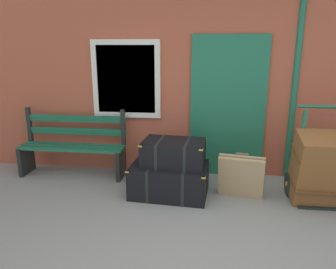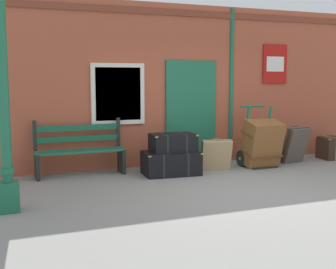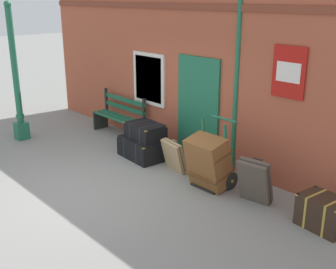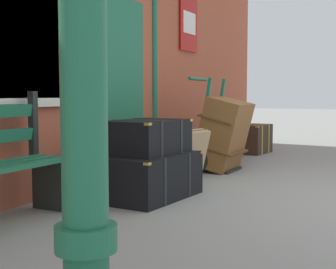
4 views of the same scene
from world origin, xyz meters
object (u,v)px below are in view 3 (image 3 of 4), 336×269
(porters_trolley, at_px, (215,170))
(large_brown_trunk, at_px, (209,162))
(lamp_post, at_px, (17,89))
(steamer_trunk_middle, at_px, (145,131))
(platform_bench, at_px, (120,117))
(suitcase_slate, at_px, (174,156))
(corner_trunk, at_px, (324,213))
(steamer_trunk_base, at_px, (143,148))
(suitcase_brown, at_px, (255,181))

(porters_trolley, xyz_separation_m, large_brown_trunk, (-0.00, -0.17, 0.21))
(lamp_post, height_order, steamer_trunk_middle, lamp_post)
(porters_trolley, bearing_deg, platform_bench, 172.67)
(large_brown_trunk, xyz_separation_m, suitcase_slate, (-0.97, 0.08, -0.18))
(steamer_trunk_middle, distance_m, corner_trunk, 3.91)
(corner_trunk, bearing_deg, steamer_trunk_middle, -178.03)
(steamer_trunk_base, distance_m, porters_trolley, 1.91)
(suitcase_brown, relative_size, corner_trunk, 1.05)
(steamer_trunk_middle, bearing_deg, porters_trolley, 2.23)
(steamer_trunk_middle, distance_m, porters_trolley, 1.88)
(large_brown_trunk, height_order, suitcase_slate, large_brown_trunk)
(platform_bench, relative_size, porters_trolley, 1.32)
(porters_trolley, relative_size, corner_trunk, 1.64)
(platform_bench, relative_size, large_brown_trunk, 1.67)
(porters_trolley, distance_m, large_brown_trunk, 0.27)
(lamp_post, bearing_deg, steamer_trunk_middle, 25.39)
(lamp_post, distance_m, suitcase_slate, 4.13)
(large_brown_trunk, bearing_deg, porters_trolley, 90.00)
(suitcase_brown, height_order, corner_trunk, suitcase_brown)
(large_brown_trunk, relative_size, suitcase_brown, 1.24)
(corner_trunk, bearing_deg, lamp_post, -167.44)
(lamp_post, xyz_separation_m, corner_trunk, (6.81, 1.52, -0.95))
(lamp_post, relative_size, suitcase_slate, 5.08)
(steamer_trunk_base, height_order, suitcase_slate, suitcase_slate)
(large_brown_trunk, height_order, corner_trunk, large_brown_trunk)
(lamp_post, relative_size, steamer_trunk_base, 2.95)
(steamer_trunk_middle, xyz_separation_m, suitcase_slate, (0.88, -0.02, -0.28))
(steamer_trunk_middle, relative_size, corner_trunk, 1.16)
(platform_bench, xyz_separation_m, suitcase_slate, (2.49, -0.54, -0.15))
(platform_bench, relative_size, suitcase_slate, 2.60)
(large_brown_trunk, xyz_separation_m, corner_trunk, (2.05, 0.23, -0.24))
(porters_trolley, distance_m, suitcase_slate, 0.97)
(lamp_post, relative_size, suitcase_brown, 4.06)
(porters_trolley, xyz_separation_m, suitcase_slate, (-0.97, -0.10, 0.02))
(platform_bench, bearing_deg, steamer_trunk_base, -19.63)
(large_brown_trunk, relative_size, corner_trunk, 1.30)
(platform_bench, relative_size, steamer_trunk_base, 1.51)
(steamer_trunk_middle, bearing_deg, suitcase_brown, 0.55)
(large_brown_trunk, bearing_deg, corner_trunk, 6.51)
(porters_trolley, relative_size, large_brown_trunk, 1.26)
(platform_bench, height_order, porters_trolley, porters_trolley)
(lamp_post, distance_m, steamer_trunk_base, 3.31)
(lamp_post, distance_m, steamer_trunk_middle, 3.28)
(platform_bench, bearing_deg, corner_trunk, -3.97)
(lamp_post, xyz_separation_m, large_brown_trunk, (4.76, 1.28, -0.72))
(steamer_trunk_base, distance_m, large_brown_trunk, 1.92)
(suitcase_slate, bearing_deg, large_brown_trunk, -4.45)
(suitcase_brown, distance_m, suitcase_slate, 1.86)
(suitcase_brown, distance_m, corner_trunk, 1.17)
(steamer_trunk_base, xyz_separation_m, suitcase_slate, (0.94, 0.01, 0.09))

